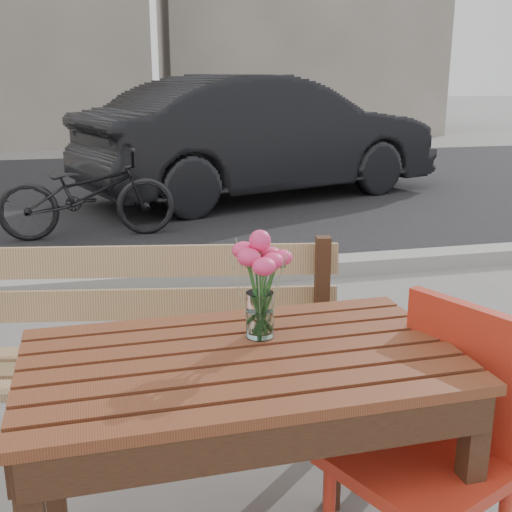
{
  "coord_description": "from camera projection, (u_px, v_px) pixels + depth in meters",
  "views": [
    {
      "loc": [
        -0.14,
        -1.66,
        1.55
      ],
      "look_at": [
        0.29,
        0.17,
        1.02
      ],
      "focal_mm": 45.0,
      "sensor_mm": 36.0,
      "label": 1
    }
  ],
  "objects": [
    {
      "name": "red_chair",
      "position": [
        439.0,
        435.0,
        1.9
      ],
      "size": [
        0.59,
        0.59,
        0.9
      ],
      "rotation": [
        0.0,
        0.0,
        -1.16
      ],
      "color": "red",
      "rests_on": "ground"
    },
    {
      "name": "parked_car",
      "position": [
        263.0,
        137.0,
        8.19
      ],
      "size": [
        4.95,
        3.07,
        1.54
      ],
      "primitive_type": "imported",
      "rotation": [
        0.0,
        0.0,
        1.9
      ],
      "color": "black",
      "rests_on": "ground"
    },
    {
      "name": "main_bench",
      "position": [
        139.0,
        336.0,
        2.45
      ],
      "size": [
        1.62,
        0.73,
        0.97
      ],
      "rotation": [
        0.0,
        0.0,
        -0.18
      ],
      "color": "#956F4D",
      "rests_on": "ground"
    },
    {
      "name": "main_table",
      "position": [
        242.0,
        394.0,
        1.88
      ],
      "size": [
        1.27,
        0.76,
        0.77
      ],
      "rotation": [
        0.0,
        0.0,
        0.02
      ],
      "color": "brown",
      "rests_on": "ground"
    },
    {
      "name": "main_vase",
      "position": [
        260.0,
        272.0,
        1.92
      ],
      "size": [
        0.18,
        0.18,
        0.34
      ],
      "color": "white",
      "rests_on": "main_table"
    },
    {
      "name": "bicycle",
      "position": [
        87.0,
        193.0,
        6.19
      ],
      "size": [
        1.68,
        0.61,
        0.88
      ],
      "primitive_type": "imported",
      "rotation": [
        0.0,
        0.0,
        1.59
      ],
      "color": "black",
      "rests_on": "ground"
    },
    {
      "name": "street",
      "position": [
        120.0,
        224.0,
        6.74
      ],
      "size": [
        30.0,
        8.12,
        0.12
      ],
      "color": "black",
      "rests_on": "ground"
    }
  ]
}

